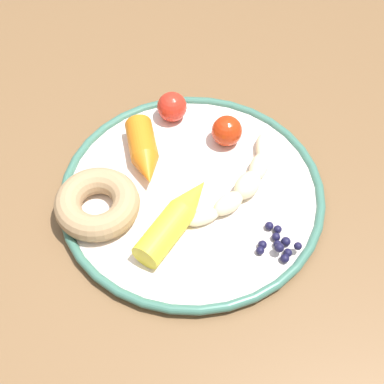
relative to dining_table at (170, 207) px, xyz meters
name	(u,v)px	position (x,y,z in m)	size (l,w,h in m)	color
ground_plane	(178,360)	(0.00, 0.00, -0.64)	(6.00, 6.00, 0.00)	gray
dining_table	(170,207)	(0.00, 0.00, 0.00)	(1.29, 0.82, 0.71)	brown
plate	(192,193)	(-0.03, -0.04, 0.09)	(0.35, 0.35, 0.02)	white
banana	(242,184)	(-0.02, -0.10, 0.10)	(0.17, 0.11, 0.03)	beige
carrot_orange	(144,152)	(0.01, 0.03, 0.11)	(0.11, 0.07, 0.04)	orange
carrot_yellow	(176,218)	(-0.09, -0.03, 0.11)	(0.14, 0.09, 0.04)	yellow
donut	(97,204)	(-0.08, 0.08, 0.11)	(0.11, 0.11, 0.03)	tan
blueberry_pile	(278,243)	(-0.10, -0.16, 0.10)	(0.06, 0.05, 0.02)	#191638
tomato_near	(227,131)	(0.06, -0.07, 0.11)	(0.04, 0.04, 0.04)	red
tomato_mid	(172,107)	(0.10, 0.01, 0.11)	(0.04, 0.04, 0.04)	red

